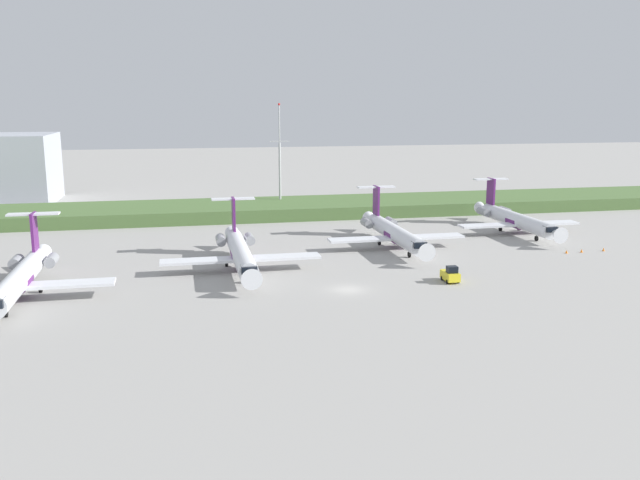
{
  "coord_description": "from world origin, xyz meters",
  "views": [
    {
      "loc": [
        -20.87,
        -81.77,
        23.87
      ],
      "look_at": [
        0.0,
        17.81,
        3.0
      ],
      "focal_mm": 37.91,
      "sensor_mm": 36.0,
      "label": 1
    }
  ],
  "objects_px": {
    "antenna_mast": "(280,167)",
    "safety_cone_rear_marker": "(604,249)",
    "safety_cone_front_marker": "(567,252)",
    "baggage_tug": "(450,275)",
    "regional_jet_nearest": "(20,278)",
    "regional_jet_second": "(240,252)",
    "safety_cone_mid_marker": "(582,251)",
    "regional_jet_third": "(394,232)",
    "regional_jet_fourth": "(515,219)"
  },
  "relations": [
    {
      "from": "baggage_tug",
      "to": "safety_cone_mid_marker",
      "type": "bearing_deg",
      "value": 24.64
    },
    {
      "from": "regional_jet_nearest",
      "to": "regional_jet_fourth",
      "type": "bearing_deg",
      "value": 18.28
    },
    {
      "from": "regional_jet_nearest",
      "to": "safety_cone_front_marker",
      "type": "relative_size",
      "value": 56.36
    },
    {
      "from": "regional_jet_second",
      "to": "baggage_tug",
      "type": "distance_m",
      "value": 30.13
    },
    {
      "from": "regional_jet_second",
      "to": "antenna_mast",
      "type": "height_order",
      "value": "antenna_mast"
    },
    {
      "from": "regional_jet_fourth",
      "to": "safety_cone_mid_marker",
      "type": "relative_size",
      "value": 56.36
    },
    {
      "from": "regional_jet_nearest",
      "to": "safety_cone_front_marker",
      "type": "height_order",
      "value": "regional_jet_nearest"
    },
    {
      "from": "regional_jet_nearest",
      "to": "safety_cone_rear_marker",
      "type": "height_order",
      "value": "regional_jet_nearest"
    },
    {
      "from": "baggage_tug",
      "to": "regional_jet_fourth",
      "type": "bearing_deg",
      "value": 50.32
    },
    {
      "from": "antenna_mast",
      "to": "safety_cone_rear_marker",
      "type": "height_order",
      "value": "antenna_mast"
    },
    {
      "from": "regional_jet_fourth",
      "to": "safety_cone_front_marker",
      "type": "xyz_separation_m",
      "value": [
        -0.24,
        -17.91,
        -2.26
      ]
    },
    {
      "from": "regional_jet_second",
      "to": "safety_cone_front_marker",
      "type": "height_order",
      "value": "regional_jet_second"
    },
    {
      "from": "regional_jet_nearest",
      "to": "baggage_tug",
      "type": "height_order",
      "value": "regional_jet_nearest"
    },
    {
      "from": "regional_jet_third",
      "to": "safety_cone_front_marker",
      "type": "bearing_deg",
      "value": -22.03
    },
    {
      "from": "safety_cone_rear_marker",
      "to": "baggage_tug",
      "type": "bearing_deg",
      "value": -157.92
    },
    {
      "from": "safety_cone_front_marker",
      "to": "regional_jet_fourth",
      "type": "bearing_deg",
      "value": 89.24
    },
    {
      "from": "regional_jet_second",
      "to": "safety_cone_front_marker",
      "type": "relative_size",
      "value": 56.36
    },
    {
      "from": "regional_jet_second",
      "to": "baggage_tug",
      "type": "bearing_deg",
      "value": -25.92
    },
    {
      "from": "antenna_mast",
      "to": "safety_cone_front_marker",
      "type": "distance_m",
      "value": 65.58
    },
    {
      "from": "regional_jet_nearest",
      "to": "safety_cone_rear_marker",
      "type": "xyz_separation_m",
      "value": [
        87.06,
        8.96,
        -2.26
      ]
    },
    {
      "from": "regional_jet_third",
      "to": "baggage_tug",
      "type": "distance_m",
      "value": 23.16
    },
    {
      "from": "regional_jet_nearest",
      "to": "safety_cone_front_marker",
      "type": "xyz_separation_m",
      "value": [
        80.23,
        8.68,
        -2.26
      ]
    },
    {
      "from": "safety_cone_front_marker",
      "to": "antenna_mast",
      "type": "bearing_deg",
      "value": 126.51
    },
    {
      "from": "antenna_mast",
      "to": "regional_jet_nearest",
      "type": "bearing_deg",
      "value": -124.39
    },
    {
      "from": "regional_jet_third",
      "to": "safety_cone_front_marker",
      "type": "height_order",
      "value": "regional_jet_third"
    },
    {
      "from": "antenna_mast",
      "to": "safety_cone_mid_marker",
      "type": "xyz_separation_m",
      "value": [
        41.36,
        -52.04,
        -9.51
      ]
    },
    {
      "from": "regional_jet_fourth",
      "to": "safety_cone_rear_marker",
      "type": "bearing_deg",
      "value": -69.49
    },
    {
      "from": "regional_jet_fourth",
      "to": "safety_cone_mid_marker",
      "type": "bearing_deg",
      "value": -81.94
    },
    {
      "from": "regional_jet_second",
      "to": "antenna_mast",
      "type": "bearing_deg",
      "value": 75.24
    },
    {
      "from": "regional_jet_third",
      "to": "safety_cone_mid_marker",
      "type": "relative_size",
      "value": 56.36
    },
    {
      "from": "regional_jet_second",
      "to": "safety_cone_mid_marker",
      "type": "bearing_deg",
      "value": -0.37
    },
    {
      "from": "safety_cone_rear_marker",
      "to": "antenna_mast",
      "type": "bearing_deg",
      "value": 131.22
    },
    {
      "from": "safety_cone_front_marker",
      "to": "safety_cone_rear_marker",
      "type": "xyz_separation_m",
      "value": [
        6.83,
        0.28,
        0.0
      ]
    },
    {
      "from": "regional_jet_nearest",
      "to": "regional_jet_second",
      "type": "bearing_deg",
      "value": 18.06
    },
    {
      "from": "safety_cone_rear_marker",
      "to": "safety_cone_mid_marker",
      "type": "bearing_deg",
      "value": -177.57
    },
    {
      "from": "baggage_tug",
      "to": "safety_cone_mid_marker",
      "type": "height_order",
      "value": "baggage_tug"
    },
    {
      "from": "antenna_mast",
      "to": "baggage_tug",
      "type": "xyz_separation_m",
      "value": [
        13.45,
        -64.84,
        -8.78
      ]
    },
    {
      "from": "regional_jet_nearest",
      "to": "safety_cone_mid_marker",
      "type": "height_order",
      "value": "regional_jet_nearest"
    },
    {
      "from": "safety_cone_rear_marker",
      "to": "regional_jet_nearest",
      "type": "bearing_deg",
      "value": -174.13
    },
    {
      "from": "regional_jet_second",
      "to": "regional_jet_third",
      "type": "xyz_separation_m",
      "value": [
        26.5,
        9.95,
        0.0
      ]
    },
    {
      "from": "safety_cone_rear_marker",
      "to": "regional_jet_third",
      "type": "bearing_deg",
      "value": 162.72
    },
    {
      "from": "regional_jet_third",
      "to": "safety_cone_rear_marker",
      "type": "relative_size",
      "value": 56.36
    },
    {
      "from": "regional_jet_fourth",
      "to": "safety_cone_mid_marker",
      "type": "height_order",
      "value": "regional_jet_fourth"
    },
    {
      "from": "regional_jet_second",
      "to": "safety_cone_front_marker",
      "type": "xyz_separation_m",
      "value": [
        52.22,
        -0.46,
        -2.26
      ]
    },
    {
      "from": "regional_jet_third",
      "to": "safety_cone_mid_marker",
      "type": "bearing_deg",
      "value": -19.89
    },
    {
      "from": "regional_jet_third",
      "to": "regional_jet_fourth",
      "type": "height_order",
      "value": "same"
    },
    {
      "from": "antenna_mast",
      "to": "baggage_tug",
      "type": "relative_size",
      "value": 7.37
    },
    {
      "from": "regional_jet_nearest",
      "to": "regional_jet_fourth",
      "type": "height_order",
      "value": "same"
    },
    {
      "from": "regional_jet_second",
      "to": "safety_cone_mid_marker",
      "type": "relative_size",
      "value": 56.36
    },
    {
      "from": "regional_jet_fourth",
      "to": "regional_jet_nearest",
      "type": "bearing_deg",
      "value": -161.72
    }
  ]
}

